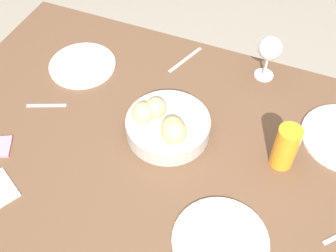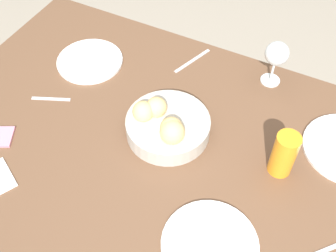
# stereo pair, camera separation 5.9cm
# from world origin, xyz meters

# --- Properties ---
(ground_plane) EXTENTS (10.00, 10.00, 0.00)m
(ground_plane) POSITION_xyz_m (0.00, 0.00, 0.00)
(ground_plane) COLOR gray
(dining_table) EXTENTS (1.49, 0.95, 0.75)m
(dining_table) POSITION_xyz_m (0.00, 0.00, 0.66)
(dining_table) COLOR brown
(dining_table) RESTS_ON ground_plane
(bread_basket) EXTENTS (0.25, 0.25, 0.11)m
(bread_basket) POSITION_xyz_m (0.03, -0.04, 0.79)
(bread_basket) COLOR #B2ADA3
(bread_basket) RESTS_ON dining_table
(plate_near_right) EXTENTS (0.23, 0.23, 0.01)m
(plate_near_right) POSITION_xyz_m (0.41, -0.20, 0.76)
(plate_near_right) COLOR white
(plate_near_right) RESTS_ON dining_table
(plate_far_center) EXTENTS (0.24, 0.24, 0.01)m
(plate_far_center) POSITION_xyz_m (-0.22, 0.22, 0.76)
(plate_far_center) COLOR white
(plate_far_center) RESTS_ON dining_table
(juice_glass) EXTENTS (0.07, 0.07, 0.14)m
(juice_glass) POSITION_xyz_m (-0.30, -0.07, 0.82)
(juice_glass) COLOR orange
(juice_glass) RESTS_ON dining_table
(wine_glass) EXTENTS (0.08, 0.08, 0.16)m
(wine_glass) POSITION_xyz_m (-0.17, -0.40, 0.86)
(wine_glass) COLOR silver
(wine_glass) RESTS_ON dining_table
(knife_silver) EXTENTS (0.07, 0.16, 0.00)m
(knife_silver) POSITION_xyz_m (0.10, -0.37, 0.75)
(knife_silver) COLOR #B7B7BC
(knife_silver) RESTS_ON dining_table
(spoon_coffee) EXTENTS (0.12, 0.06, 0.00)m
(spoon_coffee) POSITION_xyz_m (0.42, -0.00, 0.75)
(spoon_coffee) COLOR #B7B7BC
(spoon_coffee) RESTS_ON dining_table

